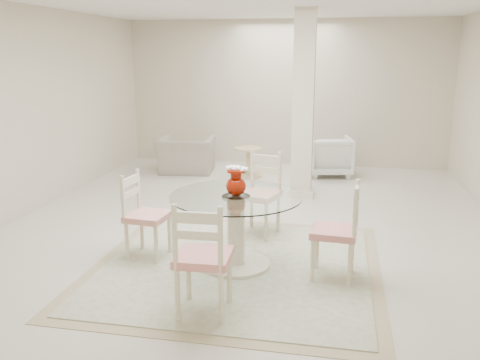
% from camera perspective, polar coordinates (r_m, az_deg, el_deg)
% --- Properties ---
extents(ground, '(7.00, 7.00, 0.00)m').
position_cam_1_polar(ground, '(6.54, 1.55, -4.54)').
color(ground, beige).
rests_on(ground, ground).
extents(room_shell, '(6.02, 7.02, 2.71)m').
position_cam_1_polar(room_shell, '(6.20, 1.66, 11.94)').
color(room_shell, beige).
rests_on(room_shell, ground).
extents(column, '(0.30, 0.30, 2.70)m').
position_cam_1_polar(column, '(7.47, 7.13, 8.31)').
color(column, beige).
rests_on(column, ground).
extents(area_rug, '(2.84, 2.84, 0.02)m').
position_cam_1_polar(area_rug, '(5.16, -0.43, -9.64)').
color(area_rug, tan).
rests_on(area_rug, ground).
extents(dining_table, '(1.29, 1.29, 0.74)m').
position_cam_1_polar(dining_table, '(5.03, -0.44, -5.76)').
color(dining_table, '#F0DFC5').
rests_on(dining_table, ground).
extents(red_vase, '(0.22, 0.19, 0.30)m').
position_cam_1_polar(red_vase, '(4.88, -0.44, -0.16)').
color(red_vase, '#9E1704').
rests_on(red_vase, dining_table).
extents(dining_chair_east, '(0.44, 0.44, 1.03)m').
position_cam_1_polar(dining_chair_east, '(4.81, 11.33, -4.89)').
color(dining_chair_east, '#EEE5C4').
rests_on(dining_chair_east, ground).
extents(dining_chair_north, '(0.53, 0.53, 1.08)m').
position_cam_1_polar(dining_chair_north, '(5.91, 2.40, -0.82)').
color(dining_chair_north, beige).
rests_on(dining_chair_north, ground).
extents(dining_chair_west, '(0.43, 0.43, 0.99)m').
position_cam_1_polar(dining_chair_west, '(5.34, -10.99, -3.21)').
color(dining_chair_west, beige).
rests_on(dining_chair_west, ground).
extents(dining_chair_south, '(0.45, 0.45, 1.08)m').
position_cam_1_polar(dining_chair_south, '(4.05, -4.34, -7.94)').
color(dining_chair_south, beige).
rests_on(dining_chair_south, ground).
extents(recliner_taupe, '(1.06, 0.95, 0.63)m').
position_cam_1_polar(recliner_taupe, '(9.15, -6.06, 2.83)').
color(recliner_taupe, gray).
rests_on(recliner_taupe, ground).
extents(armchair_white, '(0.86, 0.87, 0.68)m').
position_cam_1_polar(armchair_white, '(9.00, 10.00, 2.67)').
color(armchair_white, white).
rests_on(armchair_white, ground).
extents(side_table, '(0.49, 0.49, 0.51)m').
position_cam_1_polar(side_table, '(8.78, 0.92, 1.89)').
color(side_table, tan).
rests_on(side_table, ground).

